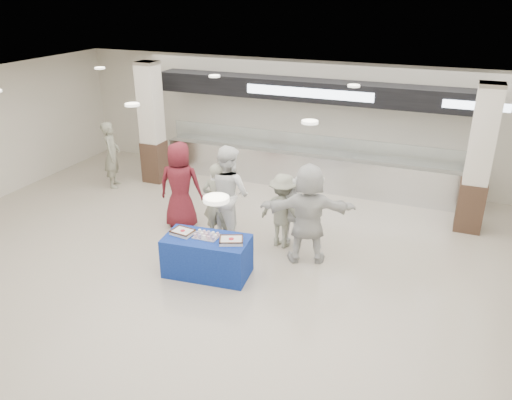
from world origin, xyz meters
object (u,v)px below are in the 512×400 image
at_px(soldier_b, 283,211).
at_px(soldier_a, 217,202).
at_px(sheet_cake_left, 183,232).
at_px(civilian_maroon, 180,185).
at_px(chef_short, 293,213).
at_px(soldier_bg, 112,155).
at_px(chef_tall, 228,193).
at_px(cupcake_tray, 206,235).
at_px(display_table, 207,256).
at_px(sheet_cake_right, 231,240).
at_px(civilian_white, 308,214).

bearing_deg(soldier_b, soldier_a, 19.31).
bearing_deg(sheet_cake_left, civilian_maroon, 121.00).
xyz_separation_m(chef_short, soldier_bg, (-5.45, 1.39, 0.14)).
relative_size(civilian_maroon, chef_tall, 0.95).
bearing_deg(soldier_b, cupcake_tray, 68.94).
relative_size(sheet_cake_left, soldier_a, 0.26).
bearing_deg(display_table, civilian_maroon, 126.22).
bearing_deg(civilian_maroon, soldier_a, 152.29).
distance_m(display_table, civilian_maroon, 2.25).
bearing_deg(civilian_maroon, cupcake_tray, 118.81).
height_order(civilian_maroon, soldier_b, civilian_maroon).
height_order(display_table, chef_short, chef_short).
bearing_deg(cupcake_tray, sheet_cake_left, -172.92).
xyz_separation_m(chef_tall, chef_short, (1.36, 0.16, -0.28)).
bearing_deg(sheet_cake_right, soldier_b, 74.83).
height_order(civilian_maroon, soldier_a, civilian_maroon).
bearing_deg(chef_short, cupcake_tray, 51.42).
height_order(sheet_cake_right, soldier_b, soldier_b).
bearing_deg(soldier_b, civilian_white, 159.03).
xyz_separation_m(chef_tall, soldier_b, (1.16, 0.09, -0.24)).
relative_size(display_table, chef_short, 1.05).
distance_m(display_table, cupcake_tray, 0.41).
xyz_separation_m(cupcake_tray, chef_short, (1.13, 1.61, -0.05)).
distance_m(cupcake_tray, civilian_white, 1.96).
bearing_deg(sheet_cake_left, soldier_a, 88.60).
xyz_separation_m(sheet_cake_left, cupcake_tray, (0.46, 0.06, -0.01)).
distance_m(civilian_maroon, soldier_bg, 3.22).
distance_m(sheet_cake_right, soldier_a, 1.63).
height_order(soldier_a, civilian_white, civilian_white).
relative_size(display_table, sheet_cake_right, 3.05).
bearing_deg(chef_tall, sheet_cake_right, 140.48).
height_order(chef_tall, soldier_b, chef_tall).
distance_m(sheet_cake_left, soldier_a, 1.38).
distance_m(sheet_cake_left, soldier_bg, 4.93).
bearing_deg(sheet_cake_right, cupcake_tray, 177.53).
height_order(soldier_a, chef_short, soldier_a).
bearing_deg(civilian_maroon, civilian_white, 158.43).
height_order(sheet_cake_left, civilian_white, civilian_white).
relative_size(display_table, civilian_white, 0.78).
distance_m(sheet_cake_right, soldier_b, 1.62).
relative_size(civilian_maroon, chef_short, 1.31).
xyz_separation_m(sheet_cake_right, soldier_b, (0.42, 1.56, -0.02)).
bearing_deg(soldier_b, display_table, 70.09).
relative_size(sheet_cake_right, soldier_a, 0.30).
bearing_deg(chef_tall, soldier_b, -151.73).
bearing_deg(chef_tall, soldier_a, 57.55).
bearing_deg(cupcake_tray, soldier_bg, 145.20).
distance_m(sheet_cake_left, sheet_cake_right, 0.97).
distance_m(sheet_cake_left, chef_tall, 1.54).
relative_size(display_table, cupcake_tray, 3.37).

